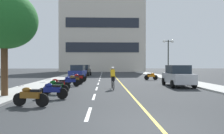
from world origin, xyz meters
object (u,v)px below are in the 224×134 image
at_px(street_lamp_mid, 168,50).
at_px(motorcycle_1, 52,90).
at_px(motorcycle_0, 31,96).
at_px(motorcycle_5, 74,80).
at_px(motorcycle_3, 58,84).
at_px(cyclist_rider, 113,77).
at_px(motorcycle_2, 56,87).
at_px(parked_car_mid, 78,72).
at_px(parked_car_far, 84,70).
at_px(roadside_tree, 4,20).
at_px(motorcycle_4, 70,81).
at_px(motorcycle_7, 151,76).
at_px(motorcycle_6, 78,78).
at_px(parked_car_near, 178,76).

distance_m(street_lamp_mid, motorcycle_1, 19.34).
relative_size(motorcycle_0, motorcycle_5, 1.00).
bearing_deg(motorcycle_1, motorcycle_5, 90.05).
bearing_deg(motorcycle_3, cyclist_rider, 11.78).
relative_size(motorcycle_0, motorcycle_2, 1.00).
distance_m(street_lamp_mid, parked_car_mid, 12.22).
bearing_deg(parked_car_far, roadside_tree, -95.78).
bearing_deg(parked_car_far, cyclist_rider, -77.78).
bearing_deg(motorcycle_5, motorcycle_4, -92.96).
height_order(parked_car_mid, cyclist_rider, parked_car_mid).
distance_m(motorcycle_3, motorcycle_7, 13.17).
bearing_deg(motorcycle_6, motorcycle_3, -93.98).
relative_size(parked_car_far, motorcycle_6, 2.52).
xyz_separation_m(motorcycle_3, motorcycle_7, (8.95, 9.65, 0.00)).
relative_size(parked_car_near, motorcycle_0, 2.53).
distance_m(roadside_tree, motorcycle_3, 5.39).
height_order(roadside_tree, motorcycle_0, roadside_tree).
relative_size(parked_car_mid, motorcycle_0, 2.53).
bearing_deg(roadside_tree, parked_car_far, 84.22).
xyz_separation_m(motorcycle_1, motorcycle_3, (-0.48, 3.50, 0.00)).
bearing_deg(motorcycle_2, motorcycle_5, 87.58).
relative_size(motorcycle_3, motorcycle_7, 0.98).
bearing_deg(motorcycle_6, parked_car_far, 92.74).
distance_m(roadside_tree, parked_car_far, 22.66).
height_order(street_lamp_mid, parked_car_mid, street_lamp_mid).
height_order(motorcycle_4, cyclist_rider, cyclist_rider).
xyz_separation_m(motorcycle_0, motorcycle_3, (-0.02, 5.41, 0.00)).
bearing_deg(motorcycle_3, street_lamp_mid, 45.24).
distance_m(parked_car_far, motorcycle_6, 12.18).
bearing_deg(parked_car_near, roadside_tree, -155.66).
height_order(motorcycle_2, motorcycle_4, same).
bearing_deg(parked_car_far, motorcycle_7, -47.14).
height_order(motorcycle_0, motorcycle_3, same).
height_order(parked_car_near, parked_car_mid, same).
bearing_deg(motorcycle_0, motorcycle_7, 59.33).
xyz_separation_m(street_lamp_mid, motorcycle_4, (-11.37, -9.23, -3.33)).
bearing_deg(motorcycle_6, motorcycle_0, -92.17).
relative_size(motorcycle_4, cyclist_rider, 0.93).
distance_m(motorcycle_4, cyclist_rider, 4.01).
xyz_separation_m(parked_car_near, parked_car_far, (-9.66, 16.89, 0.00)).
bearing_deg(roadside_tree, motorcycle_2, 27.01).
bearing_deg(motorcycle_2, motorcycle_3, 97.94).
height_order(motorcycle_3, motorcycle_7, same).
bearing_deg(motorcycle_1, motorcycle_4, 90.91).
relative_size(parked_car_mid, motorcycle_5, 2.53).
distance_m(roadside_tree, motorcycle_5, 8.72).
distance_m(parked_car_mid, parked_car_far, 7.72).
distance_m(parked_car_near, motorcycle_3, 9.91).
height_order(motorcycle_6, cyclist_rider, cyclist_rider).
bearing_deg(parked_car_mid, roadside_tree, -98.66).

